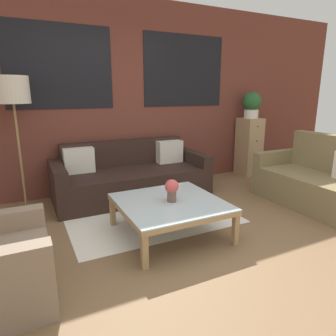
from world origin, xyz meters
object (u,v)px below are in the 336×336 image
(potted_plant, at_px, (252,104))
(flower_vase, at_px, (172,189))
(coffee_table, at_px, (170,205))
(drawer_cabinet, at_px, (249,146))
(floor_lamp, at_px, (13,95))
(settee_vintage, at_px, (317,182))
(couch_dark, at_px, (131,178))

(potted_plant, xyz_separation_m, flower_vase, (-2.37, -1.56, -0.76))
(coffee_table, height_order, potted_plant, potted_plant)
(drawer_cabinet, bearing_deg, floor_lamp, -178.37)
(coffee_table, height_order, flower_vase, flower_vase)
(floor_lamp, bearing_deg, settee_vintage, -23.48)
(drawer_cabinet, xyz_separation_m, flower_vase, (-2.37, -1.56, -0.00))
(settee_vintage, distance_m, floor_lamp, 3.98)
(settee_vintage, distance_m, coffee_table, 2.15)
(settee_vintage, height_order, flower_vase, settee_vintage)
(floor_lamp, height_order, flower_vase, floor_lamp)
(settee_vintage, height_order, coffee_table, settee_vintage)
(couch_dark, xyz_separation_m, flower_vase, (-0.03, -1.35, 0.23))
(floor_lamp, height_order, drawer_cabinet, floor_lamp)
(couch_dark, xyz_separation_m, drawer_cabinet, (2.34, 0.22, 0.23))
(settee_vintage, relative_size, flower_vase, 6.27)
(floor_lamp, height_order, potted_plant, floor_lamp)
(couch_dark, distance_m, settee_vintage, 2.54)
(coffee_table, relative_size, floor_lamp, 0.63)
(coffee_table, bearing_deg, flower_vase, -58.57)
(potted_plant, distance_m, flower_vase, 2.94)
(coffee_table, distance_m, flower_vase, 0.18)
(drawer_cabinet, distance_m, flower_vase, 2.84)
(settee_vintage, xyz_separation_m, coffee_table, (-2.15, 0.08, 0.02))
(potted_plant, bearing_deg, drawer_cabinet, -90.00)
(flower_vase, bearing_deg, drawer_cabinet, 33.42)
(couch_dark, relative_size, flower_vase, 9.13)
(coffee_table, relative_size, drawer_cabinet, 1.02)
(floor_lamp, xyz_separation_m, drawer_cabinet, (3.74, 0.11, -0.93))
(coffee_table, relative_size, flower_vase, 4.40)
(couch_dark, relative_size, settee_vintage, 1.46)
(floor_lamp, bearing_deg, flower_vase, -46.83)
(potted_plant, height_order, flower_vase, potted_plant)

